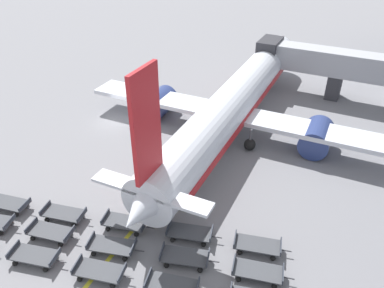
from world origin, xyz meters
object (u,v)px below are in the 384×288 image
airplane (233,104)px  baggage_dolly_row_mid_b_col_b (64,214)px  baggage_dolly_row_near_col_b (35,256)px  baggage_dolly_row_mid_b_col_e (257,245)px  baggage_dolly_row_near_col_c (100,271)px  baggage_dolly_row_mid_a_col_c (112,246)px  baggage_dolly_row_mid_a_col_d (185,257)px  baggage_dolly_row_mid_a_col_e (258,272)px  baggage_dolly_row_mid_b_col_d (190,233)px  baggage_dolly_row_mid_b_col_a (9,204)px  baggage_dolly_row_mid_b_col_c (125,223)px  baggage_dolly_row_mid_a_col_b (51,232)px  baggage_dolly_row_near_col_d (172,286)px

airplane → baggage_dolly_row_mid_b_col_b: bearing=-114.4°
baggage_dolly_row_near_col_b → baggage_dolly_row_mid_b_col_e: 14.82m
baggage_dolly_row_near_col_c → baggage_dolly_row_mid_a_col_c: 2.11m
baggage_dolly_row_near_col_c → baggage_dolly_row_mid_a_col_d: same height
baggage_dolly_row_mid_a_col_e → baggage_dolly_row_mid_b_col_e: size_ratio=1.00×
baggage_dolly_row_mid_a_col_e → baggage_dolly_row_mid_b_col_e: bearing=103.5°
baggage_dolly_row_mid_a_col_d → baggage_dolly_row_mid_b_col_d: 2.19m
baggage_dolly_row_mid_b_col_a → baggage_dolly_row_mid_b_col_b: same height
baggage_dolly_row_mid_b_col_c → baggage_dolly_row_mid_b_col_d: size_ratio=1.00×
baggage_dolly_row_mid_b_col_a → baggage_dolly_row_mid_b_col_e: 19.09m
baggage_dolly_row_mid_a_col_e → baggage_dolly_row_mid_b_col_b: size_ratio=1.00×
baggage_dolly_row_mid_a_col_b → baggage_dolly_row_mid_b_col_e: size_ratio=1.00×
baggage_dolly_row_near_col_c → baggage_dolly_row_near_col_d: size_ratio=1.00×
baggage_dolly_row_near_col_c → baggage_dolly_row_mid_a_col_e: bearing=21.2°
baggage_dolly_row_mid_a_col_d → baggage_dolly_row_mid_b_col_b: 10.00m
baggage_dolly_row_near_col_d → baggage_dolly_row_mid_b_col_d: size_ratio=1.00×
baggage_dolly_row_near_col_b → baggage_dolly_row_mid_a_col_e: same height
baggage_dolly_row_mid_b_col_d → baggage_dolly_row_mid_b_col_e: same height
baggage_dolly_row_mid_b_col_a → baggage_dolly_row_mid_b_col_e: bearing=8.6°
baggage_dolly_row_mid_a_col_e → airplane: bearing=111.1°
baggage_dolly_row_mid_a_col_e → baggage_dolly_row_near_col_d: bearing=-147.5°
baggage_dolly_row_near_col_b → baggage_dolly_row_mid_b_col_d: bearing=32.8°
baggage_dolly_row_mid_a_col_d → baggage_dolly_row_mid_b_col_d: bearing=103.1°
baggage_dolly_row_near_col_d → baggage_dolly_row_mid_a_col_c: size_ratio=1.00×
baggage_dolly_row_mid_a_col_d → baggage_dolly_row_mid_a_col_e: (4.71, 0.60, 0.00)m
baggage_dolly_row_near_col_b → baggage_dolly_row_mid_b_col_e: (13.44, 6.23, 0.00)m
baggage_dolly_row_near_col_d → baggage_dolly_row_mid_a_col_e: (4.58, 2.92, 0.00)m
baggage_dolly_row_mid_a_col_b → baggage_dolly_row_near_col_d: bearing=-5.5°
baggage_dolly_row_near_col_b → baggage_dolly_row_mid_a_col_c: size_ratio=1.00×
baggage_dolly_row_mid_b_col_a → baggage_dolly_row_mid_b_col_d: same height
baggage_dolly_row_mid_b_col_c → baggage_dolly_row_mid_b_col_d: bearing=9.3°
airplane → baggage_dolly_row_near_col_d: airplane is taller
baggage_dolly_row_mid_b_col_e → baggage_dolly_row_near_col_d: bearing=-128.9°
baggage_dolly_row_near_col_d → airplane: bearing=96.0°
airplane → baggage_dolly_row_mid_b_col_d: size_ratio=10.10×
baggage_dolly_row_near_col_c → baggage_dolly_row_mid_b_col_a: size_ratio=1.00×
baggage_dolly_row_near_col_c → baggage_dolly_row_mid_a_col_b: bearing=162.4°
baggage_dolly_row_mid_a_col_c → baggage_dolly_row_mid_a_col_e: (9.65, 1.53, 0.00)m
baggage_dolly_row_mid_a_col_c → baggage_dolly_row_mid_b_col_c: size_ratio=1.00×
baggage_dolly_row_mid_b_col_a → baggage_dolly_row_mid_b_col_c: bearing=8.9°
baggage_dolly_row_near_col_d → baggage_dolly_row_mid_a_col_c: bearing=164.6°
baggage_dolly_row_mid_b_col_a → baggage_dolly_row_mid_b_col_b: size_ratio=1.00×
baggage_dolly_row_mid_b_col_d → baggage_dolly_row_mid_a_col_e: bearing=-16.4°
baggage_dolly_row_mid_a_col_c → baggage_dolly_row_mid_b_col_d: (4.45, 3.06, 0.00)m
baggage_dolly_row_near_col_b → baggage_dolly_row_mid_b_col_a: same height
baggage_dolly_row_mid_b_col_b → baggage_dolly_row_mid_a_col_d: bearing=-2.8°
baggage_dolly_row_mid_b_col_a → baggage_dolly_row_mid_b_col_e: same height
baggage_dolly_row_near_col_c → baggage_dolly_row_mid_b_col_b: size_ratio=1.00×
baggage_dolly_row_mid_b_col_d → baggage_dolly_row_near_col_c: bearing=-128.4°
baggage_dolly_row_mid_a_col_c → baggage_dolly_row_mid_a_col_e: size_ratio=1.00×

